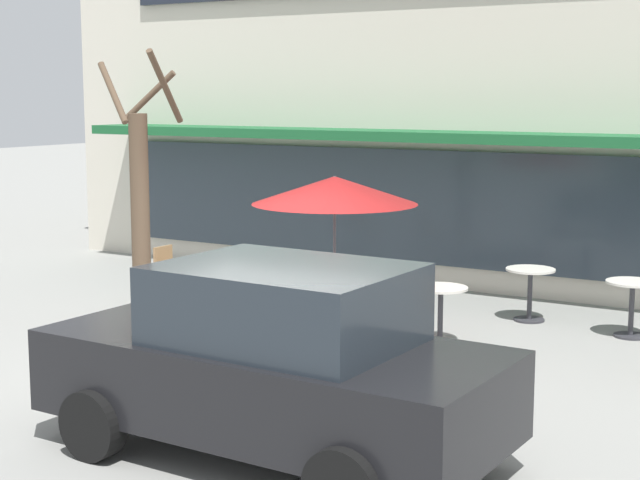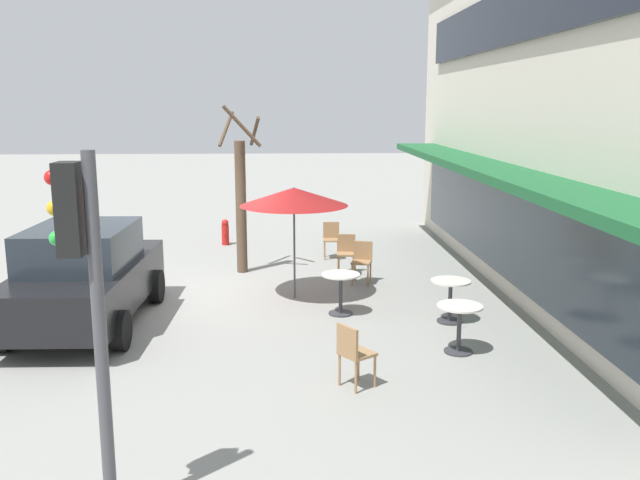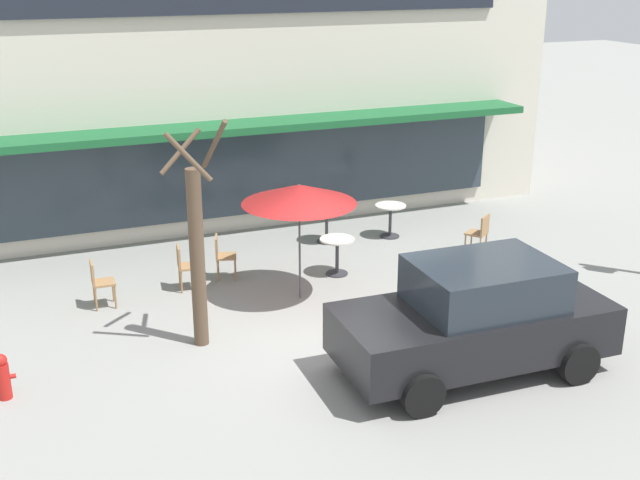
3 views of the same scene
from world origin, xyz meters
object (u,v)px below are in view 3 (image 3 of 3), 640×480
(cafe_chair_2, at_px, (222,254))
(cafe_chair_0, at_px, (99,280))
(patio_umbrella_green_folded, at_px, (299,194))
(cafe_chair_3, at_px, (185,264))
(cafe_table_near_wall, at_px, (327,220))
(fire_hydrant, at_px, (3,376))
(cafe_table_by_tree, at_px, (390,215))
(cafe_table_streetside, at_px, (337,250))
(parked_sedan, at_px, (476,318))
(street_tree, at_px, (197,249))
(cafe_chair_1, at_px, (480,231))

(cafe_chair_2, bearing_deg, cafe_chair_0, -168.49)
(patio_umbrella_green_folded, height_order, cafe_chair_0, patio_umbrella_green_folded)
(cafe_chair_3, bearing_deg, patio_umbrella_green_folded, -32.14)
(cafe_table_near_wall, distance_m, cafe_chair_3, 3.87)
(cafe_table_near_wall, xyz_separation_m, fire_hydrant, (-6.92, -4.52, -0.16))
(cafe_chair_0, distance_m, fire_hydrant, 3.28)
(patio_umbrella_green_folded, bearing_deg, cafe_table_by_tree, 38.38)
(cafe_table_streetside, xyz_separation_m, fire_hydrant, (-6.37, -2.63, -0.16))
(cafe_chair_0, xyz_separation_m, parked_sedan, (5.01, -4.58, 0.35))
(street_tree, bearing_deg, cafe_table_near_wall, 45.20)
(cafe_table_near_wall, bearing_deg, cafe_table_by_tree, -8.35)
(cafe_table_streetside, relative_size, patio_umbrella_green_folded, 0.35)
(parked_sedan, distance_m, fire_hydrant, 7.00)
(cafe_table_streetside, bearing_deg, cafe_chair_2, 163.77)
(cafe_chair_3, height_order, street_tree, street_tree)
(cafe_table_near_wall, xyz_separation_m, street_tree, (-3.84, -3.87, 1.15))
(cafe_table_streetside, distance_m, fire_hydrant, 6.89)
(cafe_table_streetside, height_order, cafe_chair_3, cafe_chair_3)
(cafe_chair_0, height_order, fire_hydrant, cafe_chair_0)
(cafe_chair_3, relative_size, fire_hydrant, 1.26)
(cafe_chair_0, bearing_deg, patio_umbrella_green_folded, -15.32)
(cafe_table_near_wall, distance_m, cafe_chair_1, 3.36)
(cafe_table_near_wall, bearing_deg, cafe_chair_0, -161.47)
(cafe_chair_1, relative_size, cafe_chair_3, 1.00)
(cafe_chair_3, distance_m, street_tree, 2.63)
(cafe_table_streetside, height_order, street_tree, street_tree)
(cafe_table_by_tree, relative_size, parked_sedan, 0.18)
(cafe_chair_1, relative_size, parked_sedan, 0.21)
(cafe_table_streetside, height_order, cafe_chair_0, cafe_chair_0)
(cafe_table_by_tree, xyz_separation_m, cafe_chair_3, (-5.04, -1.29, 0.01))
(cafe_table_streetside, height_order, fire_hydrant, cafe_table_streetside)
(cafe_chair_0, distance_m, parked_sedan, 6.80)
(cafe_table_near_wall, xyz_separation_m, cafe_chair_1, (2.72, -1.98, 0.01))
(street_tree, relative_size, fire_hydrant, 5.34)
(cafe_chair_0, relative_size, cafe_chair_1, 1.00)
(patio_umbrella_green_folded, xyz_separation_m, fire_hydrant, (-5.26, -1.81, -1.67))
(patio_umbrella_green_folded, distance_m, fire_hydrant, 5.81)
(patio_umbrella_green_folded, distance_m, street_tree, 2.49)
(cafe_table_streetside, height_order, cafe_chair_1, cafe_chair_1)
(fire_hydrant, bearing_deg, street_tree, 11.93)
(fire_hydrant, bearing_deg, cafe_chair_2, 38.14)
(cafe_table_near_wall, distance_m, cafe_chair_2, 3.02)
(cafe_chair_2, xyz_separation_m, parked_sedan, (2.57, -5.08, 0.35))
(cafe_chair_1, bearing_deg, parked_sedan, -123.72)
(cafe_table_streetside, xyz_separation_m, cafe_chair_3, (-3.01, 0.37, 0.01))
(cafe_chair_0, xyz_separation_m, street_tree, (1.35, -2.13, 1.14))
(parked_sedan, xyz_separation_m, street_tree, (-3.66, 2.46, 0.79))
(cafe_chair_0, bearing_deg, cafe_table_streetside, -1.77)
(cafe_chair_3, xyz_separation_m, street_tree, (-0.28, -2.36, 1.14))
(cafe_table_by_tree, distance_m, street_tree, 6.55)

